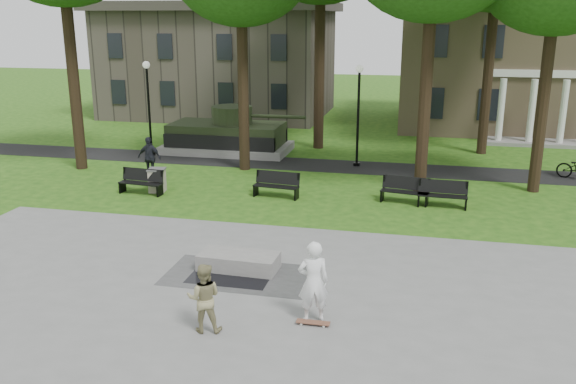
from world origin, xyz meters
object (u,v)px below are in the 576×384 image
friend_watching (204,298)px  park_bench_0 (141,181)px  skateboarder (313,282)px  trash_bin (157,180)px  concrete_block (239,261)px

friend_watching → park_bench_0: 11.83m
skateboarder → friend_watching: (-2.28, -0.99, -0.18)m
skateboarder → park_bench_0: bearing=-63.9°
skateboarder → park_bench_0: 12.47m
skateboarder → park_bench_0: size_ratio=1.07×
park_bench_0 → trash_bin: park_bench_0 is taller
friend_watching → trash_bin: friend_watching is taller
friend_watching → park_bench_0: size_ratio=0.87×
skateboarder → trash_bin: (-8.13, 9.38, -0.51)m
concrete_block → trash_bin: trash_bin is taller
concrete_block → skateboarder: size_ratio=1.12×
trash_bin → park_bench_0: bearing=-141.1°
concrete_block → park_bench_0: size_ratio=1.20×
concrete_block → skateboarder: skateboarder is taller
skateboarder → friend_watching: size_ratio=1.22×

